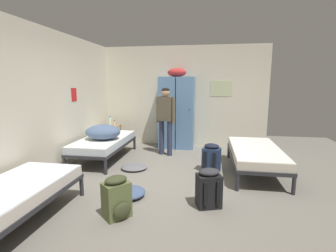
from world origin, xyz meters
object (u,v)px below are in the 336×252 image
shelf_unit (113,134)px  bedding_heap (103,132)px  person_traveler (166,115)px  backpack_navy (212,158)px  locker_bank (177,111)px  water_bottle (110,121)px  backpack_olive (117,198)px  lotion_bottle (114,123)px  bed_left_front (8,197)px  clothes_pile_grey (134,167)px  bed_left_rear (104,142)px  backpack_black (208,188)px  clothes_pile_denim (129,192)px  bed_right (255,153)px

shelf_unit → bedding_heap: bearing=-76.9°
person_traveler → backpack_navy: bearing=-41.8°
locker_bank → shelf_unit: locker_bank is taller
bedding_heap → person_traveler: 1.47m
water_bottle → backpack_olive: water_bottle is taller
lotion_bottle → backpack_navy: (2.56, -1.51, -0.38)m
lotion_bottle → backpack_olive: 3.71m
bed_left_front → clothes_pile_grey: bearing=68.7°
shelf_unit → bed_left_rear: size_ratio=0.30×
backpack_navy → bed_left_rear: bearing=170.5°
shelf_unit → backpack_black: bearing=-49.2°
lotion_bottle → backpack_olive: (1.36, -3.43, -0.38)m
bedding_heap → clothes_pile_grey: bedding_heap is taller
backpack_navy → clothes_pile_denim: size_ratio=1.12×
water_bottle → clothes_pile_grey: 2.18m
backpack_navy → backpack_black: size_ratio=1.00×
water_bottle → bedding_heap: bearing=-73.8°
shelf_unit → lotion_bottle: bearing=-29.7°
bed_left_front → clothes_pile_grey: (0.86, 2.19, -0.34)m
person_traveler → backpack_olive: 2.97m
backpack_olive → clothes_pile_grey: backpack_olive is taller
lotion_bottle → bed_left_front: bearing=-87.3°
bed_left_front → backpack_black: bearing=21.2°
bed_right → clothes_pile_grey: bed_right is taller
bedding_heap → backpack_black: size_ratio=1.37×
bed_left_rear → backpack_olive: size_ratio=3.45×
bed_left_rear → bedding_heap: bearing=-70.5°
backpack_black → clothes_pile_grey: (-1.47, 1.29, -0.22)m
bedding_heap → backpack_black: bearing=-36.7°
clothes_pile_grey → backpack_olive: bearing=-79.7°
person_traveler → bed_left_rear: bearing=-156.8°
bed_left_rear → clothes_pile_denim: bearing=-56.6°
water_bottle → backpack_olive: (1.51, -3.49, -0.42)m
clothes_pile_denim → clothes_pile_grey: 1.23m
backpack_navy → backpack_black: 1.44m
water_bottle → clothes_pile_denim: size_ratio=0.50×
bed_right → person_traveler: person_traveler is taller
person_traveler → backpack_navy: (1.07, -0.96, -0.70)m
lotion_bottle → clothes_pile_denim: lotion_bottle is taller
water_bottle → backpack_navy: water_bottle is taller
locker_bank → backpack_olive: size_ratio=3.76×
backpack_black → person_traveler: bearing=113.1°
clothes_pile_denim → backpack_olive: bearing=-86.4°
bed_left_front → clothes_pile_grey: size_ratio=3.65×
shelf_unit → backpack_black: (2.57, -2.99, -0.09)m
bedding_heap → clothes_pile_grey: (0.81, -0.40, -0.61)m
shelf_unit → clothes_pile_grey: bearing=-56.8°
person_traveler → backpack_black: bearing=-66.9°
lotion_bottle → clothes_pile_grey: lotion_bottle is taller
bed_right → clothes_pile_denim: size_ratio=3.88×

